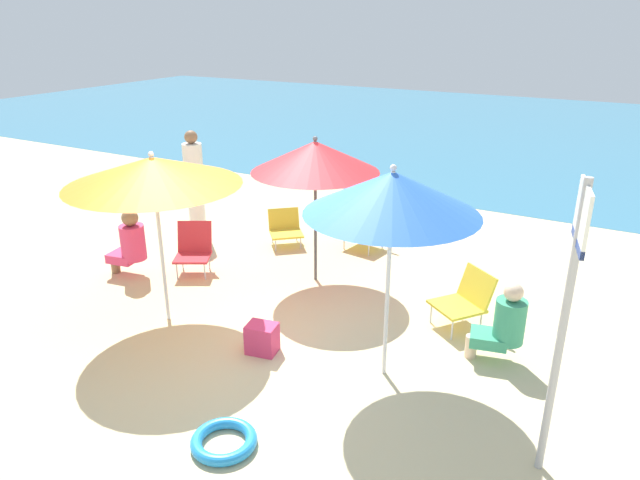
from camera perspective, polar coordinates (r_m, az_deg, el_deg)
ground_plane at (r=6.62m, az=-5.55°, el=-8.57°), size 40.00×40.00×0.00m
sea_water at (r=18.65m, az=18.45°, el=10.18°), size 40.00×16.00×0.01m
umbrella_blue at (r=5.08m, az=7.13°, el=4.60°), size 1.58×1.58×2.10m
umbrella_orange at (r=6.35m, az=-16.15°, el=6.53°), size 1.87×1.87×1.97m
umbrella_red at (r=7.16m, az=-0.48°, el=8.21°), size 1.60×1.60×1.91m
beach_chair_a at (r=8.70m, az=4.67°, el=0.92°), size 0.63×0.62×0.52m
beach_chair_b at (r=8.81m, az=-3.46°, el=1.26°), size 0.69×0.69×0.52m
beach_chair_c at (r=8.01m, az=-12.35°, el=-0.70°), size 0.65×0.67×0.67m
beach_chair_d at (r=6.66m, az=14.14°, el=-5.58°), size 0.74×0.75×0.65m
person_a at (r=6.07m, az=17.64°, el=-7.82°), size 0.54×0.38×0.88m
person_b at (r=9.23m, az=-12.25°, el=5.51°), size 0.30×0.30×1.66m
person_c at (r=8.04m, az=-18.22°, el=-0.27°), size 0.56×0.37×0.94m
warning_sign at (r=4.31m, az=23.37°, el=-4.47°), size 0.14×0.53×2.33m
swim_ring at (r=5.05m, az=-9.45°, el=-18.95°), size 0.55×0.55×0.10m
beach_bag at (r=6.11m, az=-5.73°, el=-9.63°), size 0.35×0.29×0.32m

